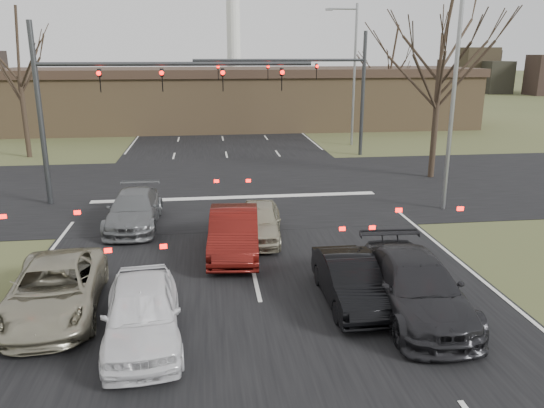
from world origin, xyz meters
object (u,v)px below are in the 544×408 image
at_px(car_silver_suv, 55,289).
at_px(car_charcoal_sedan, 415,286).
at_px(car_red_ahead, 234,232).
at_px(building, 241,98).
at_px(streetlight_right_near, 451,80).
at_px(car_black_hatch, 350,280).
at_px(car_white_sedan, 142,312).
at_px(mast_arm_near, 115,91).
at_px(car_grey_ahead, 134,210).
at_px(car_silver_ahead, 259,221).
at_px(mast_arm_far, 321,79).
at_px(streetlight_right_far, 352,68).

relative_size(car_silver_suv, car_charcoal_sedan, 0.95).
height_order(car_silver_suv, car_charcoal_sedan, car_charcoal_sedan).
bearing_deg(car_silver_suv, car_red_ahead, 33.35).
relative_size(building, streetlight_right_near, 4.24).
distance_m(car_black_hatch, car_charcoal_sedan, 1.73).
relative_size(car_silver_suv, car_white_sedan, 1.13).
bearing_deg(car_black_hatch, car_charcoal_sedan, -27.50).
bearing_deg(mast_arm_near, car_grey_ahead, -75.70).
bearing_deg(car_silver_ahead, mast_arm_far, 77.28).
relative_size(streetlight_right_near, car_black_hatch, 2.50).
relative_size(streetlight_right_far, car_silver_suv, 2.00).
relative_size(streetlight_right_near, car_red_ahead, 2.15).
xyz_separation_m(car_white_sedan, car_silver_ahead, (3.49, 6.85, -0.07)).
bearing_deg(car_black_hatch, building, 90.58).
relative_size(building, car_charcoal_sedan, 8.09).
bearing_deg(streetlight_right_far, car_grey_ahead, -127.41).
relative_size(streetlight_right_far, car_grey_ahead, 2.09).
distance_m(streetlight_right_far, car_charcoal_sedan, 27.13).
height_order(car_grey_ahead, car_red_ahead, car_red_ahead).
relative_size(building, car_red_ahead, 9.10).
bearing_deg(building, car_silver_suv, -101.67).
bearing_deg(mast_arm_near, mast_arm_far, 41.22).
relative_size(car_charcoal_sedan, car_silver_ahead, 1.31).
distance_m(car_black_hatch, car_grey_ahead, 10.15).
bearing_deg(mast_arm_near, car_red_ahead, -56.76).
height_order(mast_arm_far, car_white_sedan, mast_arm_far).
xyz_separation_m(streetlight_right_far, car_white_sedan, (-12.31, -26.72, -4.83)).
bearing_deg(streetlight_right_far, car_silver_ahead, -113.94).
distance_m(car_black_hatch, car_silver_ahead, 5.84).
xyz_separation_m(streetlight_right_near, car_silver_suv, (-14.26, -8.01, -4.89)).
bearing_deg(car_charcoal_sedan, car_red_ahead, 134.84).
relative_size(car_silver_suv, car_red_ahead, 1.07).
bearing_deg(streetlight_right_near, car_white_sedan, -140.57).
distance_m(streetlight_right_far, car_silver_suv, 29.45).
bearing_deg(streetlight_right_far, building, 123.65).
distance_m(mast_arm_far, car_charcoal_sedan, 22.67).
relative_size(mast_arm_near, car_grey_ahead, 2.54).
height_order(streetlight_right_far, car_silver_ahead, streetlight_right_far).
relative_size(building, streetlight_right_far, 4.24).
bearing_deg(building, mast_arm_far, -74.42).
bearing_deg(mast_arm_far, car_silver_suv, -118.95).
relative_size(mast_arm_far, car_white_sedan, 2.51).
height_order(car_silver_suv, car_silver_ahead, car_silver_suv).
height_order(mast_arm_near, car_grey_ahead, mast_arm_near).
height_order(building, car_black_hatch, building).
bearing_deg(car_silver_suv, mast_arm_near, 84.73).
bearing_deg(car_white_sedan, streetlight_right_near, 34.34).
bearing_deg(car_silver_suv, streetlight_right_far, 55.27).
height_order(mast_arm_far, streetlight_right_far, streetlight_right_far).
relative_size(building, car_black_hatch, 10.58).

